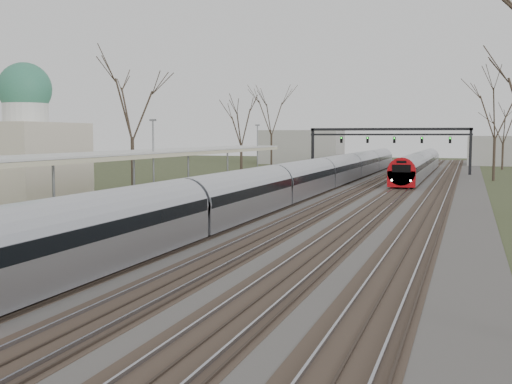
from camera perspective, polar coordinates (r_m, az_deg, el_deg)
track_bed at (r=56.94m, az=8.08°, el=-0.05°), size 24.00×160.00×0.22m
platform at (r=43.22m, az=-8.49°, el=-1.09°), size 3.50×69.00×1.00m
canopy at (r=39.03m, az=-11.56°, el=3.26°), size 4.10×50.00×3.11m
dome_building at (r=50.42m, az=-21.23°, el=3.16°), size 10.00×8.00×10.30m
signal_gantry at (r=86.38m, az=11.75°, el=4.83°), size 21.00×0.59×6.08m
tree_west_far at (r=56.07m, az=-11.00°, el=7.96°), size 5.50×5.50×11.33m
train_near at (r=59.30m, az=5.81°, el=1.54°), size 2.62×90.21×3.05m
train_far at (r=82.83m, az=14.34°, el=2.40°), size 2.62×45.21×3.05m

